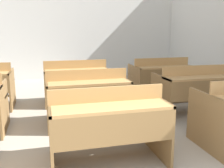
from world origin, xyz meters
TOP-DOWN VIEW (x-y plane):
  - wall_back at (0.00, 6.63)m, footprint 7.19×0.06m
  - bench_front_center at (0.28, 1.53)m, footprint 1.16×0.74m
  - bench_second_center at (0.27, 2.73)m, footprint 1.16×0.74m
  - bench_second_right at (2.01, 2.71)m, footprint 1.16×0.74m
  - bench_third_center at (0.25, 3.92)m, footprint 1.16×0.74m
  - bench_third_right at (1.98, 3.90)m, footprint 1.16×0.74m

SIDE VIEW (x-z plane):
  - bench_front_center at x=0.28m, z-range 0.04..0.85m
  - bench_second_center at x=0.27m, z-range 0.04..0.85m
  - bench_second_right at x=2.01m, z-range 0.04..0.85m
  - bench_third_center at x=0.25m, z-range 0.04..0.85m
  - bench_third_right at x=1.98m, z-range 0.04..0.85m
  - wall_back at x=0.00m, z-range 0.00..3.14m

